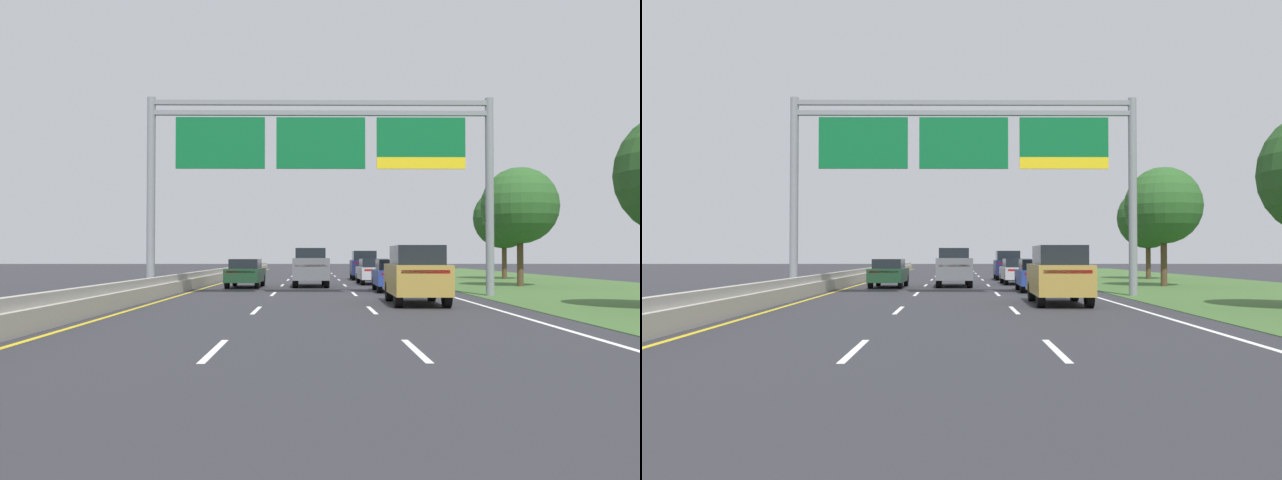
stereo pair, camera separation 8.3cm
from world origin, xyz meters
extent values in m
plane|color=#2B2B30|center=(0.00, 35.00, 0.00)|extent=(220.00, 220.00, 0.00)
cube|color=white|center=(-1.85, 10.50, 0.00)|extent=(0.14, 3.00, 0.01)
cube|color=white|center=(-1.85, 19.50, 0.00)|extent=(0.14, 3.00, 0.01)
cube|color=white|center=(-1.85, 28.50, 0.00)|extent=(0.14, 3.00, 0.01)
cube|color=white|center=(-1.85, 37.50, 0.00)|extent=(0.14, 3.00, 0.01)
cube|color=white|center=(-1.85, 46.50, 0.00)|extent=(0.14, 3.00, 0.01)
cube|color=white|center=(-1.85, 55.50, 0.00)|extent=(0.14, 3.00, 0.01)
cube|color=white|center=(-1.85, 64.50, 0.00)|extent=(0.14, 3.00, 0.01)
cube|color=white|center=(-1.85, 73.50, 0.00)|extent=(0.14, 3.00, 0.01)
cube|color=white|center=(-1.85, 82.50, 0.00)|extent=(0.14, 3.00, 0.01)
cube|color=white|center=(1.85, 10.50, 0.00)|extent=(0.14, 3.00, 0.01)
cube|color=white|center=(1.85, 19.50, 0.00)|extent=(0.14, 3.00, 0.01)
cube|color=white|center=(1.85, 28.50, 0.00)|extent=(0.14, 3.00, 0.01)
cube|color=white|center=(1.85, 37.50, 0.00)|extent=(0.14, 3.00, 0.01)
cube|color=white|center=(1.85, 46.50, 0.00)|extent=(0.14, 3.00, 0.01)
cube|color=white|center=(1.85, 55.50, 0.00)|extent=(0.14, 3.00, 0.01)
cube|color=white|center=(1.85, 64.50, 0.00)|extent=(0.14, 3.00, 0.01)
cube|color=white|center=(1.85, 73.50, 0.00)|extent=(0.14, 3.00, 0.01)
cube|color=white|center=(1.85, 82.50, 0.00)|extent=(0.14, 3.00, 0.01)
cube|color=white|center=(5.90, 35.00, 0.00)|extent=(0.16, 106.00, 0.01)
cube|color=gold|center=(-5.90, 35.00, 0.00)|extent=(0.16, 106.00, 0.01)
cube|color=#3D602D|center=(13.95, 35.00, 0.01)|extent=(14.00, 110.00, 0.02)
cube|color=#A8A399|center=(-6.60, 35.00, 0.28)|extent=(0.60, 110.00, 0.55)
cube|color=#A8A399|center=(-6.60, 35.00, 0.70)|extent=(0.25, 110.00, 0.30)
cylinder|color=gray|center=(-7.05, 26.90, 4.31)|extent=(0.36, 0.36, 8.63)
cylinder|color=gray|center=(7.65, 26.90, 4.31)|extent=(0.36, 0.36, 8.63)
cube|color=gray|center=(0.30, 26.90, 8.40)|extent=(14.70, 0.24, 0.20)
cube|color=gray|center=(0.30, 26.90, 7.95)|extent=(14.70, 0.24, 0.20)
cube|color=#0C602D|center=(-4.03, 26.72, 6.61)|extent=(3.83, 0.12, 2.23)
cube|color=#0C602D|center=(0.30, 26.72, 6.61)|extent=(3.83, 0.12, 2.23)
cube|color=#0C602D|center=(4.63, 26.72, 6.86)|extent=(3.83, 0.12, 1.73)
cube|color=yellow|center=(4.63, 26.72, 5.75)|extent=(3.83, 0.12, 0.50)
cube|color=slate|center=(-0.18, 36.14, 0.92)|extent=(2.09, 5.43, 1.00)
cube|color=black|center=(-0.19, 36.99, 1.81)|extent=(1.75, 1.93, 0.78)
cube|color=#B21414|center=(-0.14, 33.48, 1.22)|extent=(1.68, 0.11, 0.12)
cube|color=slate|center=(-0.15, 34.41, 1.52)|extent=(2.03, 1.98, 0.20)
cylinder|color=black|center=(-1.06, 37.96, 0.42)|extent=(0.31, 0.84, 0.84)
cylinder|color=black|center=(0.64, 37.99, 0.42)|extent=(0.31, 0.84, 0.84)
cylinder|color=black|center=(-1.00, 34.29, 0.42)|extent=(0.31, 0.84, 0.84)
cylinder|color=black|center=(0.70, 34.31, 0.42)|extent=(0.31, 0.84, 0.84)
cube|color=#A38438|center=(3.68, 22.16, 0.91)|extent=(1.99, 4.74, 1.05)
cube|color=black|center=(3.68, 22.01, 1.77)|extent=(1.69, 3.03, 0.68)
cube|color=#B21414|center=(3.64, 19.85, 1.22)|extent=(1.60, 0.11, 0.12)
cylinder|color=black|center=(2.89, 23.78, 0.38)|extent=(0.27, 0.76, 0.76)
cylinder|color=black|center=(4.53, 23.75, 0.38)|extent=(0.27, 0.76, 0.76)
cylinder|color=black|center=(2.83, 20.58, 0.38)|extent=(0.27, 0.76, 0.76)
cylinder|color=black|center=(4.47, 20.55, 0.38)|extent=(0.27, 0.76, 0.76)
cube|color=#B2B5BA|center=(3.70, 39.16, 0.69)|extent=(1.91, 4.44, 0.72)
cube|color=black|center=(3.70, 39.11, 1.31)|extent=(1.61, 2.33, 0.52)
cube|color=#B21414|center=(3.74, 37.00, 0.91)|extent=(1.53, 0.11, 0.12)
cylinder|color=black|center=(2.87, 40.64, 0.33)|extent=(0.23, 0.66, 0.66)
cylinder|color=black|center=(4.47, 40.67, 0.33)|extent=(0.23, 0.66, 0.66)
cylinder|color=black|center=(2.93, 37.65, 0.33)|extent=(0.23, 0.66, 0.66)
cylinder|color=black|center=(4.52, 37.68, 0.33)|extent=(0.23, 0.66, 0.66)
cube|color=#161E47|center=(3.71, 46.92, 0.91)|extent=(1.98, 4.73, 1.05)
cube|color=black|center=(3.70, 46.77, 1.77)|extent=(1.68, 3.03, 0.68)
cube|color=#B21414|center=(3.67, 44.61, 1.22)|extent=(1.60, 0.11, 0.12)
cylinder|color=black|center=(2.91, 48.53, 0.38)|extent=(0.27, 0.76, 0.76)
cylinder|color=black|center=(4.55, 48.51, 0.38)|extent=(0.27, 0.76, 0.76)
cylinder|color=black|center=(2.86, 45.34, 0.38)|extent=(0.27, 0.76, 0.76)
cylinder|color=black|center=(4.50, 45.31, 0.38)|extent=(0.27, 0.76, 0.76)
cube|color=#193D23|center=(-3.77, 34.95, 0.69)|extent=(1.92, 4.44, 0.72)
cube|color=black|center=(-3.77, 34.90, 1.31)|extent=(1.62, 2.33, 0.52)
cube|color=#B21414|center=(-3.81, 32.79, 0.91)|extent=(1.53, 0.11, 0.12)
cylinder|color=black|center=(-4.53, 36.46, 0.33)|extent=(0.23, 0.66, 0.66)
cylinder|color=black|center=(-2.93, 36.42, 0.33)|extent=(0.23, 0.66, 0.66)
cylinder|color=black|center=(-4.60, 33.47, 0.33)|extent=(0.23, 0.66, 0.66)
cylinder|color=black|center=(-3.00, 33.43, 0.33)|extent=(0.23, 0.66, 0.66)
cube|color=navy|center=(3.91, 30.82, 0.69)|extent=(1.89, 4.43, 0.72)
cube|color=black|center=(3.91, 30.77, 1.31)|extent=(1.60, 2.32, 0.52)
cube|color=#B21414|center=(3.87, 28.66, 0.91)|extent=(1.53, 0.10, 0.12)
cylinder|color=black|center=(3.13, 32.33, 0.33)|extent=(0.23, 0.66, 0.66)
cylinder|color=black|center=(4.73, 32.30, 0.33)|extent=(0.23, 0.66, 0.66)
cylinder|color=black|center=(3.08, 29.34, 0.33)|extent=(0.23, 0.66, 0.66)
cylinder|color=black|center=(4.68, 29.31, 0.33)|extent=(0.23, 0.66, 0.66)
cylinder|color=#4C3823|center=(11.80, 35.89, 1.44)|extent=(0.36, 0.36, 2.88)
sphere|color=#285623|center=(11.80, 35.89, 4.63)|extent=(4.39, 4.39, 4.39)
cylinder|color=#4C3823|center=(14.36, 47.83, 1.38)|extent=(0.36, 0.36, 2.77)
sphere|color=#234C1E|center=(14.36, 47.83, 4.60)|extent=(4.60, 4.60, 4.60)
camera|label=1|loc=(-0.04, -1.68, 1.73)|focal=37.11mm
camera|label=2|loc=(0.04, -1.68, 1.73)|focal=37.11mm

